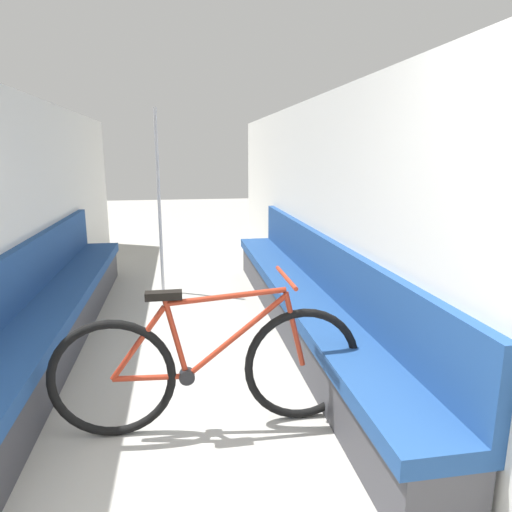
{
  "coord_description": "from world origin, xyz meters",
  "views": [
    {
      "loc": [
        0.01,
        -0.97,
        1.59
      ],
      "look_at": [
        0.58,
        2.47,
        0.8
      ],
      "focal_mm": 32.0,
      "sensor_mm": 36.0,
      "label": 1
    }
  ],
  "objects_px": {
    "bench_seat_row_left": "(51,316)",
    "grab_pole_near": "(159,206)",
    "bench_seat_row_right": "(304,302)",
    "bicycle": "(210,368)"
  },
  "relations": [
    {
      "from": "bench_seat_row_right",
      "to": "bicycle",
      "type": "xyz_separation_m",
      "value": [
        -0.92,
        -1.3,
        0.08
      ]
    },
    {
      "from": "bench_seat_row_left",
      "to": "grab_pole_near",
      "type": "xyz_separation_m",
      "value": [
        0.84,
        1.5,
        0.71
      ]
    },
    {
      "from": "bicycle",
      "to": "grab_pole_near",
      "type": "xyz_separation_m",
      "value": [
        -0.37,
        2.8,
        0.63
      ]
    },
    {
      "from": "bench_seat_row_left",
      "to": "grab_pole_near",
      "type": "bearing_deg",
      "value": 60.77
    },
    {
      "from": "bench_seat_row_left",
      "to": "bench_seat_row_right",
      "type": "height_order",
      "value": "same"
    },
    {
      "from": "bench_seat_row_right",
      "to": "bicycle",
      "type": "distance_m",
      "value": 1.59
    },
    {
      "from": "bench_seat_row_right",
      "to": "grab_pole_near",
      "type": "height_order",
      "value": "grab_pole_near"
    },
    {
      "from": "grab_pole_near",
      "to": "bicycle",
      "type": "bearing_deg",
      "value": -82.5
    },
    {
      "from": "bicycle",
      "to": "bench_seat_row_left",
      "type": "bearing_deg",
      "value": 121.15
    },
    {
      "from": "grab_pole_near",
      "to": "bench_seat_row_left",
      "type": "bearing_deg",
      "value": -119.23
    }
  ]
}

